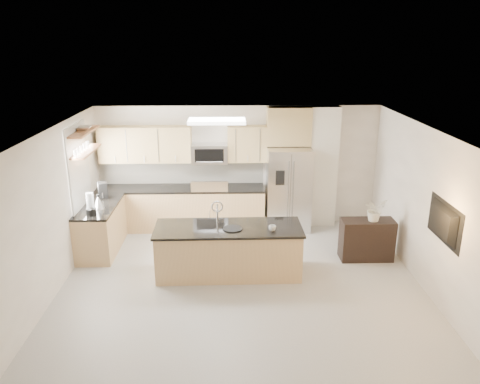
{
  "coord_description": "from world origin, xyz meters",
  "views": [
    {
      "loc": [
        -0.2,
        -6.55,
        3.94
      ],
      "look_at": [
        -0.0,
        1.3,
        1.35
      ],
      "focal_mm": 35.0,
      "sensor_mm": 36.0,
      "label": 1
    }
  ],
  "objects_px": {
    "microwave": "(210,153)",
    "bowl": "(83,128)",
    "platter": "(233,229)",
    "refrigerator": "(288,189)",
    "credenza": "(367,240)",
    "kettle": "(98,202)",
    "range": "(210,207)",
    "coffee_maker": "(103,191)",
    "television": "(439,222)",
    "cup": "(272,228)",
    "island": "(229,250)",
    "flower_vase": "(375,204)",
    "blender": "(91,205)"
  },
  "relations": [
    {
      "from": "island",
      "to": "television",
      "type": "distance_m",
      "value": 3.41
    },
    {
      "from": "blender",
      "to": "credenza",
      "type": "bearing_deg",
      "value": -0.25
    },
    {
      "from": "microwave",
      "to": "kettle",
      "type": "bearing_deg",
      "value": -146.12
    },
    {
      "from": "range",
      "to": "blender",
      "type": "bearing_deg",
      "value": -143.1
    },
    {
      "from": "platter",
      "to": "television",
      "type": "bearing_deg",
      "value": -17.14
    },
    {
      "from": "platter",
      "to": "coffee_maker",
      "type": "height_order",
      "value": "coffee_maker"
    },
    {
      "from": "platter",
      "to": "flower_vase",
      "type": "height_order",
      "value": "flower_vase"
    },
    {
      "from": "cup",
      "to": "blender",
      "type": "distance_m",
      "value": 3.28
    },
    {
      "from": "refrigerator",
      "to": "island",
      "type": "bearing_deg",
      "value": -121.95
    },
    {
      "from": "kettle",
      "to": "flower_vase",
      "type": "height_order",
      "value": "flower_vase"
    },
    {
      "from": "microwave",
      "to": "cup",
      "type": "height_order",
      "value": "microwave"
    },
    {
      "from": "credenza",
      "to": "kettle",
      "type": "bearing_deg",
      "value": 175.82
    },
    {
      "from": "island",
      "to": "bowl",
      "type": "relative_size",
      "value": 6.26
    },
    {
      "from": "blender",
      "to": "kettle",
      "type": "distance_m",
      "value": 0.33
    },
    {
      "from": "credenza",
      "to": "platter",
      "type": "height_order",
      "value": "platter"
    },
    {
      "from": "range",
      "to": "credenza",
      "type": "relative_size",
      "value": 1.18
    },
    {
      "from": "television",
      "to": "cup",
      "type": "bearing_deg",
      "value": 70.31
    },
    {
      "from": "range",
      "to": "platter",
      "type": "bearing_deg",
      "value": -78.09
    },
    {
      "from": "credenza",
      "to": "bowl",
      "type": "distance_m",
      "value": 5.61
    },
    {
      "from": "credenza",
      "to": "cup",
      "type": "bearing_deg",
      "value": -159.7
    },
    {
      "from": "credenza",
      "to": "platter",
      "type": "bearing_deg",
      "value": -166.69
    },
    {
      "from": "microwave",
      "to": "blender",
      "type": "distance_m",
      "value": 2.72
    },
    {
      "from": "microwave",
      "to": "platter",
      "type": "height_order",
      "value": "microwave"
    },
    {
      "from": "credenza",
      "to": "coffee_maker",
      "type": "bearing_deg",
      "value": 169.19
    },
    {
      "from": "island",
      "to": "blender",
      "type": "height_order",
      "value": "blender"
    },
    {
      "from": "island",
      "to": "kettle",
      "type": "height_order",
      "value": "island"
    },
    {
      "from": "blender",
      "to": "bowl",
      "type": "bearing_deg",
      "value": 105.97
    },
    {
      "from": "cup",
      "to": "kettle",
      "type": "xyz_separation_m",
      "value": [
        -3.15,
        1.03,
        0.12
      ]
    },
    {
      "from": "platter",
      "to": "coffee_maker",
      "type": "xyz_separation_m",
      "value": [
        -2.55,
        1.54,
        0.19
      ]
    },
    {
      "from": "refrigerator",
      "to": "kettle",
      "type": "height_order",
      "value": "refrigerator"
    },
    {
      "from": "refrigerator",
      "to": "coffee_maker",
      "type": "height_order",
      "value": "refrigerator"
    },
    {
      "from": "credenza",
      "to": "flower_vase",
      "type": "xyz_separation_m",
      "value": [
        0.09,
        -0.02,
        0.7
      ]
    },
    {
      "from": "island",
      "to": "bowl",
      "type": "distance_m",
      "value": 3.47
    },
    {
      "from": "range",
      "to": "platter",
      "type": "height_order",
      "value": "range"
    },
    {
      "from": "blender",
      "to": "platter",
      "type": "bearing_deg",
      "value": -13.78
    },
    {
      "from": "credenza",
      "to": "television",
      "type": "height_order",
      "value": "television"
    },
    {
      "from": "credenza",
      "to": "kettle",
      "type": "height_order",
      "value": "kettle"
    },
    {
      "from": "refrigerator",
      "to": "kettle",
      "type": "bearing_deg",
      "value": -162.11
    },
    {
      "from": "microwave",
      "to": "coffee_maker",
      "type": "relative_size",
      "value": 2.38
    },
    {
      "from": "flower_vase",
      "to": "island",
      "type": "bearing_deg",
      "value": -169.56
    },
    {
      "from": "credenza",
      "to": "kettle",
      "type": "distance_m",
      "value": 5.03
    },
    {
      "from": "television",
      "to": "flower_vase",
      "type": "bearing_deg",
      "value": 17.09
    },
    {
      "from": "refrigerator",
      "to": "credenza",
      "type": "bearing_deg",
      "value": -49.89
    },
    {
      "from": "cup",
      "to": "platter",
      "type": "xyz_separation_m",
      "value": [
        -0.66,
        0.09,
        -0.04
      ]
    },
    {
      "from": "credenza",
      "to": "bowl",
      "type": "relative_size",
      "value": 2.38
    },
    {
      "from": "microwave",
      "to": "kettle",
      "type": "distance_m",
      "value": 2.51
    },
    {
      "from": "platter",
      "to": "bowl",
      "type": "height_order",
      "value": "bowl"
    },
    {
      "from": "microwave",
      "to": "bowl",
      "type": "height_order",
      "value": "bowl"
    },
    {
      "from": "coffee_maker",
      "to": "bowl",
      "type": "relative_size",
      "value": 0.79
    },
    {
      "from": "cup",
      "to": "refrigerator",
      "type": "bearing_deg",
      "value": 76.34
    }
  ]
}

